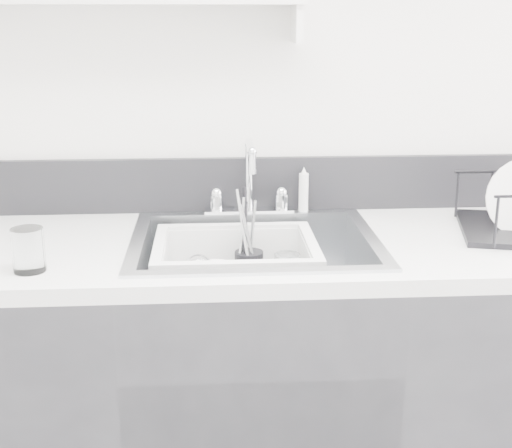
{
  "coord_description": "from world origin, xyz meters",
  "views": [
    {
      "loc": [
        -0.11,
        -0.57,
        1.49
      ],
      "look_at": [
        0.0,
        1.14,
        0.98
      ],
      "focal_mm": 50.0,
      "sensor_mm": 36.0,
      "label": 1
    }
  ],
  "objects": [
    {
      "name": "side_sprayer",
      "position": [
        0.16,
        1.44,
        0.99
      ],
      "size": [
        0.03,
        0.03,
        0.14
      ],
      "primitive_type": "cylinder",
      "color": "silver",
      "rests_on": "counter_run"
    },
    {
      "name": "tumbler_in_tub",
      "position": [
        0.09,
        1.23,
        0.82
      ],
      "size": [
        0.08,
        0.08,
        0.1
      ],
      "primitive_type": "cylinder",
      "rotation": [
        0.0,
        0.0,
        -0.2
      ],
      "color": "white",
      "rests_on": "wash_tub"
    },
    {
      "name": "counter_run",
      "position": [
        0.0,
        1.19,
        0.46
      ],
      "size": [
        3.2,
        0.62,
        0.92
      ],
      "color": "#252528",
      "rests_on": "ground"
    },
    {
      "name": "plate_stack",
      "position": [
        -0.09,
        1.16,
        0.79
      ],
      "size": [
        0.22,
        0.22,
        0.09
      ],
      "rotation": [
        0.0,
        0.0,
        -0.2
      ],
      "color": "white",
      "rests_on": "wash_tub"
    },
    {
      "name": "sink",
      "position": [
        0.0,
        1.19,
        0.83
      ],
      "size": [
        0.64,
        0.52,
        0.2
      ],
      "primitive_type": null,
      "color": "silver",
      "rests_on": "counter_run"
    },
    {
      "name": "ladle",
      "position": [
        -0.09,
        1.18,
        0.81
      ],
      "size": [
        0.31,
        0.28,
        0.09
      ],
      "primitive_type": null,
      "rotation": [
        0.0,
        0.0,
        -0.67
      ],
      "color": "silver",
      "rests_on": "wash_tub"
    },
    {
      "name": "wall_shelf",
      "position": [
        -0.35,
        1.42,
        1.51
      ],
      "size": [
        1.0,
        0.16,
        0.12
      ],
      "color": "silver",
      "rests_on": "room_shell"
    },
    {
      "name": "wash_tub",
      "position": [
        -0.05,
        1.2,
        0.83
      ],
      "size": [
        0.51,
        0.47,
        0.16
      ],
      "primitive_type": null,
      "rotation": [
        0.0,
        0.0,
        0.34
      ],
      "color": "silver",
      "rests_on": "sink"
    },
    {
      "name": "utensil_cup",
      "position": [
        -0.01,
        1.26,
        0.82
      ],
      "size": [
        0.08,
        0.08,
        0.26
      ],
      "rotation": [
        0.0,
        0.0,
        -0.42
      ],
      "color": "black",
      "rests_on": "wash_tub"
    },
    {
      "name": "backsplash",
      "position": [
        0.0,
        1.49,
        1.0
      ],
      "size": [
        3.2,
        0.02,
        0.16
      ],
      "primitive_type": "cube",
      "color": "black",
      "rests_on": "counter_run"
    },
    {
      "name": "bowl_small",
      "position": [
        0.08,
        1.1,
        0.78
      ],
      "size": [
        0.12,
        0.12,
        0.04
      ],
      "primitive_type": "imported",
      "rotation": [
        0.0,
        0.0,
        -0.08
      ],
      "color": "white",
      "rests_on": "wash_tub"
    },
    {
      "name": "tumbler_counter",
      "position": [
        -0.53,
        1.0,
        0.97
      ],
      "size": [
        0.08,
        0.08,
        0.1
      ],
      "primitive_type": "cylinder",
      "rotation": [
        0.0,
        0.0,
        0.08
      ],
      "color": "white",
      "rests_on": "counter_run"
    },
    {
      "name": "faucet",
      "position": [
        0.0,
        1.44,
        0.98
      ],
      "size": [
        0.26,
        0.18,
        0.23
      ],
      "color": "silver",
      "rests_on": "counter_run"
    }
  ]
}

